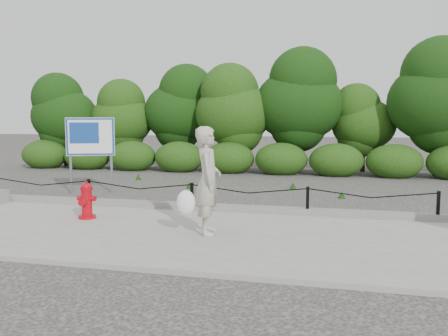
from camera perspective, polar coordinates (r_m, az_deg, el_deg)
ground at (r=10.47m, az=-3.86°, el=-5.47°), size 90.00×90.00×0.00m
sidewalk at (r=8.62m, az=-7.93°, el=-7.74°), size 14.00×4.00×0.08m
curb at (r=10.49m, az=-3.78°, el=-4.61°), size 14.00×0.22×0.14m
chain_barrier at (r=10.39m, az=-3.88°, el=-3.00°), size 10.06×0.06×0.60m
treeline at (r=18.84m, az=6.46°, el=7.37°), size 20.18×3.70×4.83m
fire_hydrant at (r=9.89m, az=-16.21°, el=-3.81°), size 0.39×0.39×0.75m
pedestrian at (r=8.17m, az=-2.11°, el=-1.68°), size 0.81×0.76×1.87m
advertising_sign at (r=13.61m, az=-15.79°, el=3.25°), size 1.23×0.56×2.10m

